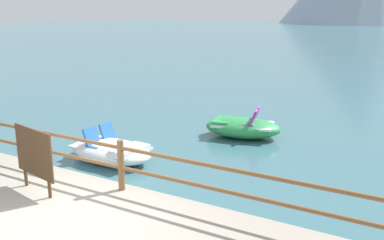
% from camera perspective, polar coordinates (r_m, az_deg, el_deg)
% --- Properties ---
extents(dock_railing, '(23.92, 0.12, 0.95)m').
position_cam_1_polar(dock_railing, '(7.99, -9.31, -5.12)').
color(dock_railing, brown).
rests_on(dock_railing, promenade_dock).
extents(sign_board, '(1.16, 0.27, 1.19)m').
position_cam_1_polar(sign_board, '(8.25, -19.95, -4.14)').
color(sign_board, silver).
rests_on(sign_board, promenade_dock).
extents(pedal_boat_1, '(2.42, 1.75, 0.89)m').
position_cam_1_polar(pedal_boat_1, '(12.73, 6.62, -0.92)').
color(pedal_boat_1, green).
rests_on(pedal_boat_1, ground).
extents(pedal_boat_4, '(2.43, 1.50, 0.84)m').
position_cam_1_polar(pedal_boat_4, '(10.87, -10.58, -3.93)').
color(pedal_boat_4, white).
rests_on(pedal_boat_4, ground).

